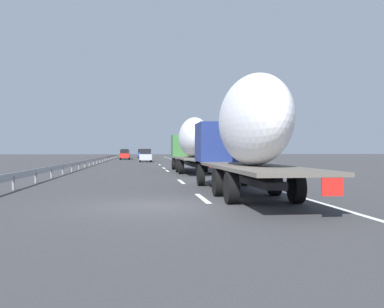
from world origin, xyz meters
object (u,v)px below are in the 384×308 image
(car_black_suv, at_px, (125,154))
(road_sign, at_px, (205,146))
(car_blue_sedan, at_px, (141,153))
(truck_trailing, at_px, (245,131))
(car_silver_hatch, at_px, (145,155))
(truck_lead, at_px, (192,142))
(car_red_compact, at_px, (125,155))

(car_black_suv, bearing_deg, road_sign, -166.72)
(road_sign, bearing_deg, car_blue_sedan, 7.52)
(truck_trailing, height_order, car_blue_sedan, truck_trailing)
(truck_trailing, xyz_separation_m, car_black_suv, (76.06, 7.36, -1.53))
(car_black_suv, relative_size, road_sign, 1.27)
(truck_trailing, distance_m, car_silver_hatch, 48.18)
(truck_trailing, bearing_deg, car_blue_sedan, 2.62)
(truck_lead, bearing_deg, car_blue_sedan, 3.31)
(car_blue_sedan, relative_size, car_red_compact, 0.96)
(car_red_compact, bearing_deg, car_blue_sedan, -8.85)
(truck_trailing, bearing_deg, truck_lead, 0.00)
(truck_trailing, bearing_deg, car_red_compact, 6.11)
(car_silver_hatch, relative_size, road_sign, 1.40)
(truck_lead, height_order, car_silver_hatch, truck_lead)
(car_blue_sedan, distance_m, car_black_suv, 9.27)
(truck_lead, xyz_separation_m, car_black_suv, (58.36, 7.36, -1.46))
(car_blue_sedan, height_order, road_sign, road_sign)
(truck_trailing, bearing_deg, car_black_suv, 5.52)
(car_blue_sedan, bearing_deg, truck_trailing, -177.38)
(road_sign, bearing_deg, truck_trailing, 174.43)
(truck_trailing, xyz_separation_m, car_silver_hatch, (48.04, 3.33, -1.54))
(car_silver_hatch, distance_m, road_sign, 17.54)
(car_blue_sedan, bearing_deg, car_black_suv, 157.95)
(car_red_compact, relative_size, car_silver_hatch, 1.06)
(car_red_compact, distance_m, road_sign, 34.66)
(truck_lead, relative_size, truck_trailing, 1.00)
(car_silver_hatch, bearing_deg, road_sign, -158.42)
(truck_lead, relative_size, road_sign, 4.20)
(truck_trailing, bearing_deg, road_sign, -5.57)
(car_red_compact, bearing_deg, car_silver_hatch, -167.91)
(truck_trailing, relative_size, car_blue_sedan, 2.96)
(truck_trailing, xyz_separation_m, car_blue_sedan, (84.65, 3.88, -1.52))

